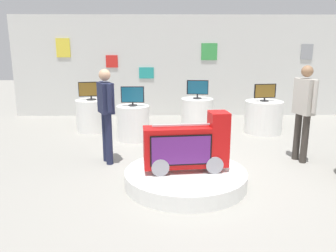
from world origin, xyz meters
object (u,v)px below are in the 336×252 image
(tv_on_left_rear, at_px, (265,92))
(display_pedestal_right_rear, at_px, (197,114))
(display_pedestal_center_rear, at_px, (92,115))
(tv_on_right_rear, at_px, (198,88))
(display_pedestal_far_right, at_px, (133,123))
(novelty_firetruck_tv, at_px, (188,148))
(tv_on_center_rear, at_px, (91,90))
(tv_on_far_right, at_px, (133,96))
(display_pedestal_left_rear, at_px, (263,117))
(shopper_browsing_near_truck, at_px, (304,106))
(main_display_pedestal, at_px, (186,178))
(shopper_browsing_rear, at_px, (106,109))

(tv_on_left_rear, relative_size, display_pedestal_right_rear, 0.67)
(tv_on_left_rear, distance_m, display_pedestal_center_rear, 4.17)
(tv_on_right_rear, distance_m, display_pedestal_far_right, 1.90)
(novelty_firetruck_tv, bearing_deg, tv_on_center_rear, 122.20)
(display_pedestal_center_rear, relative_size, tv_on_right_rear, 1.46)
(display_pedestal_far_right, bearing_deg, tv_on_far_right, -89.60)
(display_pedestal_left_rear, distance_m, display_pedestal_right_rear, 1.59)
(display_pedestal_left_rear, bearing_deg, display_pedestal_right_rear, 165.38)
(tv_on_center_rear, distance_m, tv_on_right_rear, 2.58)
(tv_on_left_rear, bearing_deg, display_pedestal_right_rear, 165.23)
(tv_on_right_rear, relative_size, tv_on_far_right, 1.05)
(tv_on_right_rear, bearing_deg, display_pedestal_far_right, -147.02)
(display_pedestal_center_rear, distance_m, shopper_browsing_near_truck, 4.82)
(display_pedestal_right_rear, bearing_deg, novelty_firetruck_tv, -97.90)
(main_display_pedestal, xyz_separation_m, display_pedestal_far_right, (-1.00, 2.50, 0.27))
(shopper_browsing_near_truck, bearing_deg, tv_on_right_rear, 123.84)
(tv_on_left_rear, bearing_deg, tv_on_far_right, -169.25)
(display_pedestal_far_right, relative_size, tv_on_far_right, 1.52)
(novelty_firetruck_tv, height_order, display_pedestal_far_right, novelty_firetruck_tv)
(tv_on_left_rear, distance_m, tv_on_right_rear, 1.59)
(tv_on_left_rear, bearing_deg, tv_on_right_rear, 165.37)
(display_pedestal_right_rear, bearing_deg, shopper_browsing_near_truck, -56.20)
(display_pedestal_center_rear, bearing_deg, display_pedestal_right_rear, 3.47)
(tv_on_far_right, bearing_deg, novelty_firetruck_tv, -67.76)
(tv_on_center_rear, height_order, tv_on_far_right, tv_on_center_rear)
(tv_on_center_rear, bearing_deg, shopper_browsing_near_truck, -28.38)
(display_pedestal_left_rear, relative_size, tv_on_far_right, 1.75)
(tv_on_right_rear, bearing_deg, display_pedestal_center_rear, -176.62)
(display_pedestal_far_right, bearing_deg, tv_on_left_rear, 10.67)
(shopper_browsing_near_truck, distance_m, shopper_browsing_rear, 3.46)
(novelty_firetruck_tv, relative_size, tv_on_far_right, 2.52)
(display_pedestal_left_rear, bearing_deg, novelty_firetruck_tv, -123.34)
(display_pedestal_center_rear, bearing_deg, display_pedestal_left_rear, -3.42)
(shopper_browsing_near_truck, bearing_deg, novelty_firetruck_tv, -153.53)
(tv_on_right_rear, xyz_separation_m, shopper_browsing_near_truck, (1.63, -2.43, -0.01))
(display_pedestal_center_rear, height_order, shopper_browsing_near_truck, shopper_browsing_near_truck)
(display_pedestal_center_rear, height_order, shopper_browsing_rear, shopper_browsing_rear)
(display_pedestal_far_right, distance_m, shopper_browsing_near_truck, 3.51)
(novelty_firetruck_tv, bearing_deg, shopper_browsing_rear, 143.09)
(tv_on_left_rear, distance_m, tv_on_far_right, 3.10)
(novelty_firetruck_tv, relative_size, display_pedestal_far_right, 1.66)
(novelty_firetruck_tv, distance_m, tv_on_left_rear, 3.70)
(display_pedestal_right_rear, relative_size, shopper_browsing_rear, 0.47)
(tv_on_right_rear, bearing_deg, shopper_browsing_near_truck, -56.16)
(display_pedestal_center_rear, height_order, tv_on_far_right, tv_on_far_right)
(display_pedestal_center_rear, xyz_separation_m, shopper_browsing_near_truck, (4.20, -2.27, 0.62))
(display_pedestal_right_rear, xyz_separation_m, tv_on_far_right, (-1.50, -0.98, 0.61))
(tv_on_center_rear, bearing_deg, display_pedestal_right_rear, 3.56)
(tv_on_far_right, bearing_deg, display_pedestal_left_rear, 10.82)
(display_pedestal_right_rear, bearing_deg, tv_on_far_right, -146.78)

